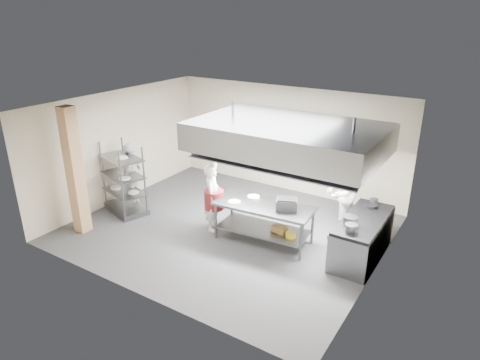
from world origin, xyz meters
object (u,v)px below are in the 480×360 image
Objects in this scene: cooking_range at (362,239)px; pass_rack at (124,179)px; island at (263,223)px; chef_head at (213,198)px; griddle at (287,204)px; chef_plating at (132,175)px; stockpot at (350,221)px; chef_line at (340,192)px.

pass_rack is at bearing -169.44° from cooking_range.
island is 1.35× the size of chef_head.
griddle is at bearing 26.26° from pass_rack.
stockpot is at bearing 67.98° from chef_plating.
griddle is (-0.69, -1.38, 0.06)m from chef_line.
pass_rack reaches higher than griddle.
island is 2.15m from cooking_range.
chef_head is at bearing 66.32° from chef_plating.
island is 1.26× the size of chef_plating.
chef_plating is (-0.10, 0.39, -0.04)m from pass_rack.
pass_rack is 6.00m from cooking_range.
chef_line is at bearing 133.42° from cooking_range.
chef_line is 1.54m from griddle.
chef_plating reaches higher than cooking_range.
pass_rack is at bearing 164.86° from griddle.
chef_plating is at bearing 66.56° from chef_head.
chef_line reaches higher than griddle.
griddle is at bearing -29.91° from chef_line.
stockpot reaches higher than cooking_range.
pass_rack is 0.91× the size of cooking_range.
chef_plating is at bearing 159.72° from griddle.
chef_plating is at bearing 177.63° from island.
pass_rack reaches higher than stockpot.
chef_line is at bearing 39.78° from griddle.
chef_line is 1.10× the size of chef_plating.
griddle reaches higher than island.
griddle is (-1.56, -0.46, 0.60)m from cooking_range.
chef_line is (2.52, 1.59, 0.14)m from chef_head.
island is at bearing -165.32° from cooking_range.
cooking_range is 6.04m from chef_plating.
stockpot is (3.22, 0.22, 0.18)m from chef_head.
chef_head is 0.93× the size of chef_plating.
chef_line is 4.19× the size of griddle.
stockpot is (-0.16, -0.46, 0.58)m from cooking_range.
cooking_range is 1.04× the size of chef_line.
chef_head is at bearing 163.04° from griddle.
chef_plating is (-2.60, -0.04, 0.06)m from chef_head.
chef_plating reaches higher than island.
chef_plating is 5.83m from stockpot.
pass_rack is 4.37m from griddle.
chef_plating is (-5.98, -0.71, 0.46)m from cooking_range.
island is at bearing -177.34° from stockpot.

